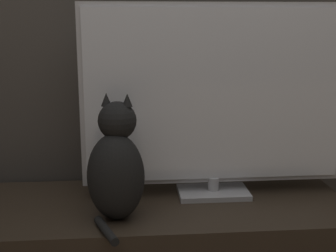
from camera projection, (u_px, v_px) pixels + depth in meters
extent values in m
cube|color=#B7B7BC|center=(213.00, 192.00, 1.84)|extent=(0.27, 0.16, 0.02)
cylinder|color=#B7B7BC|center=(213.00, 184.00, 1.83)|extent=(0.04, 0.04, 0.05)
cube|color=#B7B7BC|center=(215.00, 95.00, 1.76)|extent=(1.01, 0.02, 0.68)
cube|color=white|center=(216.00, 96.00, 1.75)|extent=(0.98, 0.01, 0.65)
ellipsoid|color=black|center=(116.00, 177.00, 1.59)|extent=(0.24, 0.22, 0.30)
ellipsoid|color=silver|center=(121.00, 175.00, 1.66)|extent=(0.12, 0.08, 0.17)
sphere|color=black|center=(117.00, 121.00, 1.58)|extent=(0.16, 0.16, 0.13)
cone|color=black|center=(106.00, 99.00, 1.57)|extent=(0.04, 0.04, 0.04)
cone|color=black|center=(127.00, 100.00, 1.56)|extent=(0.04, 0.04, 0.04)
cylinder|color=black|center=(106.00, 230.00, 1.50)|extent=(0.09, 0.18, 0.03)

